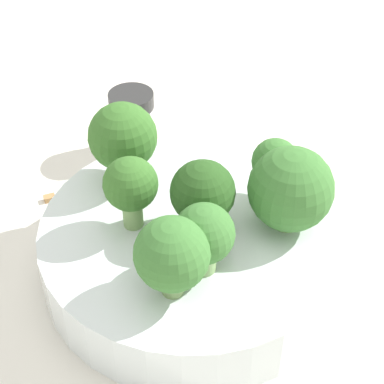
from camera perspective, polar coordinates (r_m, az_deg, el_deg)
name	(u,v)px	position (r m, az deg, el deg)	size (l,w,h in m)	color
ground_plane	(192,269)	(0.48, 0.00, -6.85)	(3.00, 3.00, 0.00)	silver
bowl	(192,248)	(0.46, 0.00, -5.03)	(0.21, 0.21, 0.04)	silver
broccoli_floret_0	(291,190)	(0.43, 8.76, 0.19)	(0.06, 0.06, 0.06)	#7A9E5B
broccoli_floret_1	(275,164)	(0.46, 7.38, 2.45)	(0.03, 0.03, 0.05)	#84AD66
broccoli_floret_2	(204,236)	(0.40, 1.07, -3.91)	(0.04, 0.04, 0.05)	#8EB770
broccoli_floret_3	(123,138)	(0.47, -6.17, 4.82)	(0.05, 0.05, 0.06)	#84AD66
broccoli_floret_4	(203,194)	(0.42, 0.95, -0.21)	(0.04, 0.04, 0.05)	#7A9E5B
broccoli_floret_5	(172,255)	(0.38, -1.80, -5.63)	(0.05, 0.05, 0.06)	#7A9E5B
broccoli_floret_6	(130,189)	(0.42, -5.53, 0.23)	(0.04, 0.04, 0.06)	#84AD66
pepper_shaker	(133,122)	(0.57, -5.30, 6.25)	(0.04, 0.04, 0.06)	silver
almond_crumb_0	(49,196)	(0.54, -12.57, -0.35)	(0.01, 0.01, 0.01)	#AD7F4C
almond_crumb_1	(147,147)	(0.58, -4.06, 3.98)	(0.01, 0.01, 0.01)	olive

